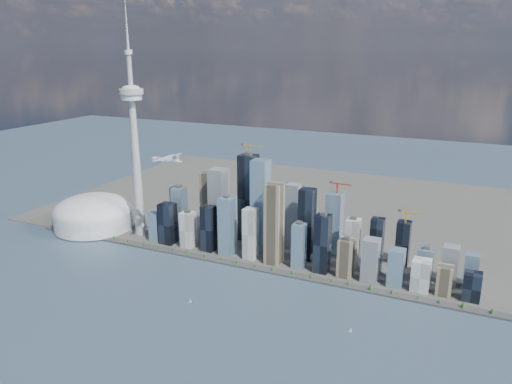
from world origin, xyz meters
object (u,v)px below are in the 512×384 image
at_px(airplane, 166,160).
at_px(sailboat_west, 190,301).
at_px(needle_tower, 135,142).
at_px(dome_stadium, 94,214).
at_px(sailboat_east, 350,330).

distance_m(airplane, sailboat_west, 303.10).
distance_m(needle_tower, sailboat_west, 447.50).
bearing_deg(airplane, dome_stadium, 166.60).
height_order(needle_tower, airplane, needle_tower).
relative_size(needle_tower, airplane, 6.90).
bearing_deg(dome_stadium, needle_tower, 4.09).
bearing_deg(sailboat_west, needle_tower, 139.86).
height_order(airplane, sailboat_west, airplane).
xyz_separation_m(needle_tower, sailboat_west, (295.10, -242.89, -232.76)).
distance_m(sailboat_west, sailboat_east, 295.83).
distance_m(needle_tower, sailboat_east, 670.16).
bearing_deg(needle_tower, airplane, -31.77).
height_order(needle_tower, dome_stadium, needle_tower).
bearing_deg(sailboat_east, airplane, 157.64).
height_order(dome_stadium, sailboat_east, dome_stadium).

